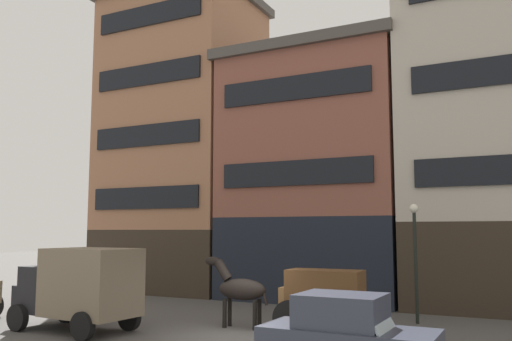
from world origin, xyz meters
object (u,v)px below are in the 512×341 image
object	(u,v)px
cargo_wagon	(324,297)
streetlamp_curbside	(415,245)
draft_horse	(239,289)
pedestrian_officer	(67,277)
sedan_dark	(347,338)
delivery_truck_near	(78,286)

from	to	relation	value
cargo_wagon	streetlamp_curbside	size ratio (longest dim) A/B	0.72
draft_horse	pedestrian_officer	bearing A→B (deg)	164.35
cargo_wagon	pedestrian_officer	distance (m)	14.20
sedan_dark	draft_horse	bearing A→B (deg)	138.12
cargo_wagon	sedan_dark	size ratio (longest dim) A/B	0.79
sedan_dark	streetlamp_curbside	bearing A→B (deg)	89.95
draft_horse	sedan_dark	distance (m)	6.86
delivery_truck_near	cargo_wagon	bearing A→B (deg)	21.62
draft_horse	delivery_truck_near	world-z (taller)	delivery_truck_near
draft_horse	delivery_truck_near	bearing A→B (deg)	-146.29
draft_horse	streetlamp_curbside	world-z (taller)	streetlamp_curbside
draft_horse	cargo_wagon	bearing A→B (deg)	0.03
delivery_truck_near	streetlamp_curbside	world-z (taller)	streetlamp_curbside
delivery_truck_near	streetlamp_curbside	size ratio (longest dim) A/B	1.08
draft_horse	sedan_dark	bearing A→B (deg)	-41.88
pedestrian_officer	sedan_dark	bearing A→B (deg)	-25.47
pedestrian_officer	cargo_wagon	bearing A→B (deg)	-12.43
sedan_dark	streetlamp_curbside	distance (m)	8.23
streetlamp_curbside	draft_horse	bearing A→B (deg)	-145.81
delivery_truck_near	streetlamp_curbside	distance (m)	11.42
sedan_dark	pedestrian_officer	xyz separation A→B (m)	(-16.02, 7.63, 0.07)
pedestrian_officer	streetlamp_curbside	size ratio (longest dim) A/B	0.44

